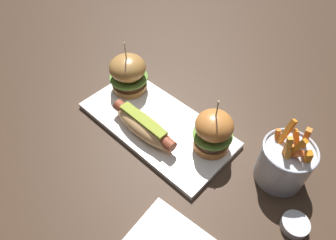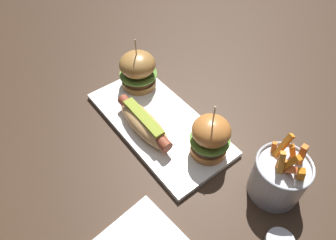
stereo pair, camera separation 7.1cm
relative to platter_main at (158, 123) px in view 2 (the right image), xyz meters
The scene contains 6 objects.
ground_plane 0.01m from the platter_main, ahead, with size 3.00×3.00×0.00m, color #382619.
platter_main is the anchor object (origin of this frame).
hot_dog 0.05m from the platter_main, 92.45° to the right, with size 0.19×0.06×0.05m.
slider_left 0.16m from the platter_main, 164.34° to the left, with size 0.10×0.10×0.15m.
slider_right 0.16m from the platter_main, 14.15° to the left, with size 0.09×0.09×0.15m.
fries_bucket 0.31m from the platter_main, 15.49° to the left, with size 0.11×0.11×0.15m.
Camera 2 is at (0.41, -0.29, 0.59)m, focal length 32.24 mm.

